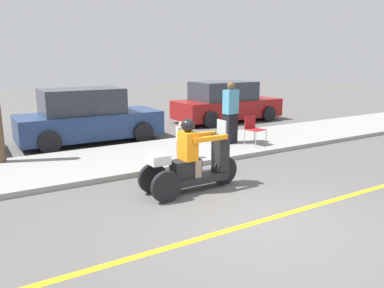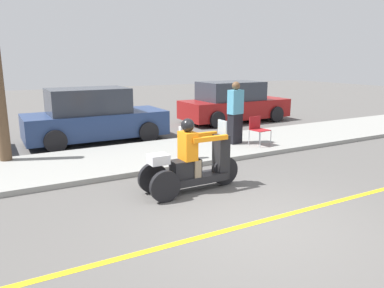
{
  "view_description": "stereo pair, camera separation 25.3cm",
  "coord_description": "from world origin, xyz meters",
  "px_view_note": "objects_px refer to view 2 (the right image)",
  "views": [
    {
      "loc": [
        -3.8,
        -4.25,
        2.58
      ],
      "look_at": [
        -0.14,
        1.82,
        0.96
      ],
      "focal_mm": 35.0,
      "sensor_mm": 36.0,
      "label": 1
    },
    {
      "loc": [
        -3.58,
        -4.38,
        2.58
      ],
      "look_at": [
        -0.14,
        1.82,
        0.96
      ],
      "focal_mm": 35.0,
      "sensor_mm": 36.0,
      "label": 2
    }
  ],
  "objects_px": {
    "spectator_end_of_line": "(235,114)",
    "folding_chair_curbside": "(258,128)",
    "parked_car_lot_center": "(94,117)",
    "parked_car_lot_far": "(233,103)",
    "spectator_near_curb": "(184,141)",
    "tree_trunk": "(0,105)",
    "motorcycle_trike": "(192,165)"
  },
  "relations": [
    {
      "from": "spectator_end_of_line",
      "to": "parked_car_lot_center",
      "type": "xyz_separation_m",
      "value": [
        -3.43,
        2.8,
        -0.21
      ]
    },
    {
      "from": "motorcycle_trike",
      "to": "parked_car_lot_center",
      "type": "bearing_deg",
      "value": 95.14
    },
    {
      "from": "parked_car_lot_center",
      "to": "parked_car_lot_far",
      "type": "relative_size",
      "value": 0.96
    },
    {
      "from": "spectator_near_curb",
      "to": "parked_car_lot_center",
      "type": "xyz_separation_m",
      "value": [
        -1.29,
        3.62,
        0.21
      ]
    },
    {
      "from": "motorcycle_trike",
      "to": "tree_trunk",
      "type": "bearing_deg",
      "value": 128.89
    },
    {
      "from": "spectator_end_of_line",
      "to": "parked_car_lot_far",
      "type": "height_order",
      "value": "spectator_end_of_line"
    },
    {
      "from": "motorcycle_trike",
      "to": "parked_car_lot_far",
      "type": "bearing_deg",
      "value": 49.37
    },
    {
      "from": "motorcycle_trike",
      "to": "parked_car_lot_far",
      "type": "distance_m",
      "value": 8.58
    },
    {
      "from": "spectator_near_curb",
      "to": "parked_car_lot_far",
      "type": "height_order",
      "value": "parked_car_lot_far"
    },
    {
      "from": "parked_car_lot_center",
      "to": "parked_car_lot_far",
      "type": "height_order",
      "value": "parked_car_lot_center"
    },
    {
      "from": "tree_trunk",
      "to": "motorcycle_trike",
      "type": "bearing_deg",
      "value": -51.11
    },
    {
      "from": "spectator_end_of_line",
      "to": "folding_chair_curbside",
      "type": "distance_m",
      "value": 0.76
    },
    {
      "from": "parked_car_lot_center",
      "to": "tree_trunk",
      "type": "distance_m",
      "value": 3.16
    },
    {
      "from": "spectator_near_curb",
      "to": "parked_car_lot_center",
      "type": "height_order",
      "value": "parked_car_lot_center"
    },
    {
      "from": "tree_trunk",
      "to": "spectator_end_of_line",
      "type": "bearing_deg",
      "value": -11.18
    },
    {
      "from": "spectator_end_of_line",
      "to": "folding_chair_curbside",
      "type": "bearing_deg",
      "value": -45.74
    },
    {
      "from": "parked_car_lot_far",
      "to": "tree_trunk",
      "type": "relative_size",
      "value": 1.64
    },
    {
      "from": "folding_chair_curbside",
      "to": "parked_car_lot_center",
      "type": "xyz_separation_m",
      "value": [
        -3.9,
        3.27,
        0.16
      ]
    },
    {
      "from": "motorcycle_trike",
      "to": "parked_car_lot_center",
      "type": "height_order",
      "value": "parked_car_lot_center"
    },
    {
      "from": "spectator_end_of_line",
      "to": "parked_car_lot_far",
      "type": "distance_m",
      "value": 4.66
    },
    {
      "from": "spectator_end_of_line",
      "to": "parked_car_lot_far",
      "type": "xyz_separation_m",
      "value": [
        2.65,
        3.83,
        -0.22
      ]
    },
    {
      "from": "folding_chair_curbside",
      "to": "spectator_end_of_line",
      "type": "bearing_deg",
      "value": 134.26
    },
    {
      "from": "motorcycle_trike",
      "to": "parked_car_lot_center",
      "type": "relative_size",
      "value": 0.49
    },
    {
      "from": "spectator_near_curb",
      "to": "parked_car_lot_far",
      "type": "distance_m",
      "value": 6.68
    },
    {
      "from": "parked_car_lot_center",
      "to": "folding_chair_curbside",
      "type": "bearing_deg",
      "value": -40.05
    },
    {
      "from": "motorcycle_trike",
      "to": "tree_trunk",
      "type": "distance_m",
      "value": 5.07
    },
    {
      "from": "parked_car_lot_center",
      "to": "spectator_near_curb",
      "type": "bearing_deg",
      "value": -70.33
    },
    {
      "from": "spectator_end_of_line",
      "to": "folding_chair_curbside",
      "type": "xyz_separation_m",
      "value": [
        0.47,
        -0.48,
        -0.37
      ]
    },
    {
      "from": "spectator_near_curb",
      "to": "parked_car_lot_far",
      "type": "relative_size",
      "value": 0.21
    },
    {
      "from": "spectator_near_curb",
      "to": "spectator_end_of_line",
      "type": "height_order",
      "value": "spectator_end_of_line"
    },
    {
      "from": "folding_chair_curbside",
      "to": "parked_car_lot_far",
      "type": "distance_m",
      "value": 4.83
    },
    {
      "from": "parked_car_lot_far",
      "to": "spectator_end_of_line",
      "type": "bearing_deg",
      "value": -124.64
    }
  ]
}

